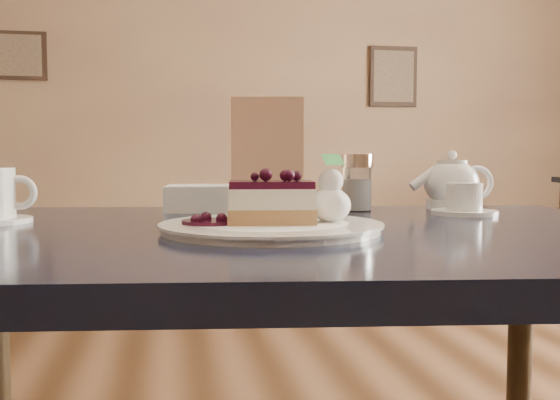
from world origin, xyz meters
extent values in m
cube|color=tan|center=(0.00, 5.00, 1.50)|extent=(8.00, 0.02, 3.00)
cube|color=black|center=(-1.50, 4.97, 1.70)|extent=(0.50, 0.03, 0.40)
cube|color=black|center=(1.80, 4.97, 1.60)|extent=(0.45, 0.03, 0.55)
cube|color=black|center=(-0.11, 0.34, 0.74)|extent=(1.30, 0.95, 0.04)
cylinder|color=black|center=(0.47, 0.61, 0.36)|extent=(0.05, 0.05, 0.71)
cylinder|color=white|center=(-0.12, 0.29, 0.76)|extent=(0.31, 0.31, 0.01)
cube|color=tan|center=(-0.12, 0.29, 0.78)|extent=(0.13, 0.10, 0.02)
cube|color=white|center=(-0.12, 0.29, 0.80)|extent=(0.13, 0.10, 0.03)
cube|color=black|center=(-0.12, 0.29, 0.82)|extent=(0.13, 0.10, 0.01)
ellipsoid|color=white|center=(-0.03, 0.29, 0.79)|extent=(0.06, 0.06, 0.05)
cylinder|color=black|center=(-0.20, 0.29, 0.77)|extent=(0.08, 0.08, 0.01)
torus|color=white|center=(-0.50, 0.49, 0.80)|extent=(0.06, 0.01, 0.06)
cylinder|color=white|center=(0.28, 0.49, 0.76)|extent=(0.12, 0.12, 0.01)
cylinder|color=white|center=(0.28, 0.49, 0.79)|extent=(0.06, 0.06, 0.05)
ellipsoid|color=white|center=(0.31, 0.61, 0.80)|extent=(0.11, 0.11, 0.09)
cylinder|color=white|center=(0.31, 0.61, 0.86)|extent=(0.06, 0.06, 0.01)
cylinder|color=white|center=(0.23, 0.61, 0.80)|extent=(0.06, 0.02, 0.05)
cube|color=beige|center=(-0.07, 0.63, 0.87)|extent=(0.14, 0.05, 0.22)
cylinder|color=white|center=(0.10, 0.59, 0.80)|extent=(0.06, 0.06, 0.09)
cylinder|color=silver|center=(0.10, 0.59, 0.85)|extent=(0.06, 0.06, 0.03)
cube|color=white|center=(-0.20, 0.65, 0.78)|extent=(0.13, 0.13, 0.05)
camera|label=1|loc=(-0.26, -0.58, 0.86)|focal=40.00mm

